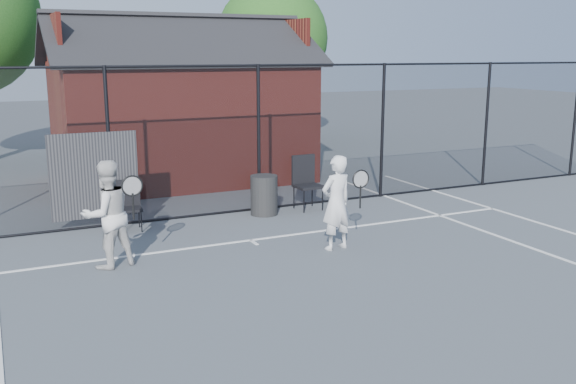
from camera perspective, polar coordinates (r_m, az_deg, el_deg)
name	(u,v)px	position (r m, az deg, el deg)	size (l,w,h in m)	color
ground	(334,299)	(8.73, 4.14, -9.43)	(80.00, 80.00, 0.00)	#4F545A
court_lines	(390,337)	(7.69, 9.07, -12.60)	(11.02, 18.00, 0.01)	silver
fence	(197,145)	(12.73, -8.06, 4.15)	(22.04, 3.00, 3.00)	black
clubhouse	(181,117)	(16.75, -9.52, 6.60)	(6.50, 4.36, 4.19)	maroon
tree_right	(272,39)	(23.56, -1.42, 13.48)	(3.97, 3.97, 5.70)	#372116
player_front	(337,202)	(10.63, 4.34, -0.94)	(0.74, 0.57, 1.59)	silver
player_back	(107,214)	(10.08, -15.77, -1.92)	(0.97, 0.83, 1.66)	silver
chair_left	(130,207)	(12.12, -13.90, -1.28)	(0.44, 0.45, 0.91)	black
chair_right	(308,184)	(13.35, 1.81, 0.74)	(0.53, 0.55, 1.10)	black
waste_bin	(264,195)	(12.97, -2.14, -0.28)	(0.55, 0.55, 0.80)	black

